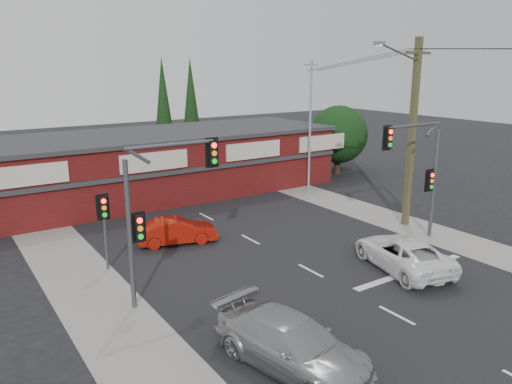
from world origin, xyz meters
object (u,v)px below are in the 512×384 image
white_suv (403,253)px  utility_pole (411,128)px  silver_suv (292,344)px  red_sedan (177,231)px  shop_building (146,165)px

white_suv → utility_pole: bearing=-126.4°
white_suv → silver_suv: size_ratio=0.97×
white_suv → utility_pole: utility_pole is taller
silver_suv → red_sedan: (1.69, 11.46, -0.12)m
silver_suv → utility_pole: (13.37, 7.15, 4.63)m
red_sedan → shop_building: (2.32, 9.69, 1.49)m
white_suv → utility_pole: (4.90, 4.03, 4.69)m
white_suv → red_sedan: white_suv is taller
white_suv → shop_building: (-4.46, 18.03, 1.42)m
utility_pole → red_sedan: bearing=159.8°
red_sedan → utility_pole: utility_pole is taller
silver_suv → shop_building: size_ratio=0.19×
red_sedan → shop_building: size_ratio=0.14×
white_suv → silver_suv: bearing=34.4°
red_sedan → utility_pole: size_ratio=0.39×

